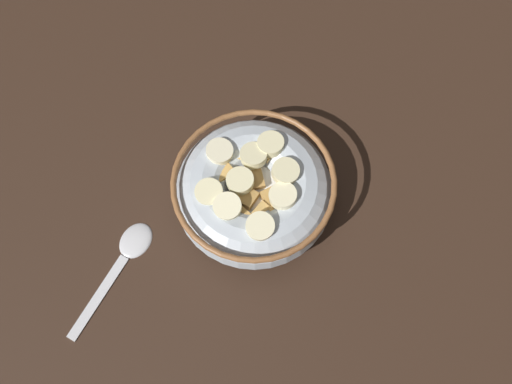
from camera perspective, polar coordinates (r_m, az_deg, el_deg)
ground_plane at (r=51.31cm, az=0.00°, el=-1.69°), size 119.19×119.19×2.00cm
cereal_bowl at (r=47.26cm, az=-0.01°, el=0.17°), size 16.25×16.25×6.77cm
spoon at (r=50.06cm, az=-15.39°, el=-7.23°), size 8.25×12.65×0.80cm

